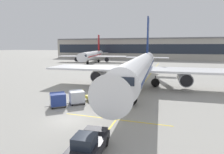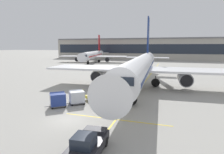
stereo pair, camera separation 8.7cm
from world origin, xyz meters
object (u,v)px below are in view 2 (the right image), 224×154
object	(u,v)px
ground_crew_by_loader	(99,95)
safety_cone_wingtip	(116,84)
distant_airplane	(93,55)
safety_cone_nose_mark	(107,85)
parked_airplane	(141,67)
baggage_cart_lead	(77,97)
pushback_tug	(88,144)
ground_crew_marshaller	(72,96)
ground_crew_by_carts	(83,95)
belt_loader	(99,94)
baggage_cart_second	(58,99)
safety_cone_engine_keepout	(107,84)

from	to	relation	value
ground_crew_by_loader	safety_cone_wingtip	world-z (taller)	ground_crew_by_loader
distant_airplane	safety_cone_nose_mark	bearing A→B (deg)	-64.17
parked_airplane	baggage_cart_lead	distance (m)	15.24
pushback_tug	safety_cone_wingtip	bearing A→B (deg)	101.43
pushback_tug	ground_crew_marshaller	size ratio (longest dim) A/B	2.60
ground_crew_by_loader	ground_crew_by_carts	size ratio (longest dim) A/B	1.00
ground_crew_by_carts	ground_crew_marshaller	world-z (taller)	same
belt_loader	baggage_cart_lead	bearing A→B (deg)	-123.54
belt_loader	safety_cone_wingtip	xyz separation A→B (m)	(-0.39, 10.45, -0.53)
parked_airplane	baggage_cart_second	size ratio (longest dim) A/B	17.82
baggage_cart_second	parked_airplane	bearing A→B (deg)	61.34
safety_cone_nose_mark	safety_cone_engine_keepout	bearing A→B (deg)	109.86
belt_loader	ground_crew_by_loader	xyz separation A→B (m)	(0.54, -1.52, 0.17)
parked_airplane	safety_cone_wingtip	world-z (taller)	parked_airplane
baggage_cart_lead	ground_crew_by_carts	xyz separation A→B (m)	(0.27, 1.31, -0.00)
baggage_cart_lead	safety_cone_engine_keepout	xyz separation A→B (m)	(0.14, 12.45, -0.62)
parked_airplane	pushback_tug	bearing A→B (deg)	-89.95
baggage_cart_second	safety_cone_nose_mark	bearing A→B (deg)	80.62
pushback_tug	distant_airplane	xyz separation A→B (m)	(-31.21, 74.14, 2.55)
belt_loader	ground_crew_by_carts	world-z (taller)	belt_loader
safety_cone_engine_keepout	safety_cone_nose_mark	bearing A→B (deg)	-70.14
safety_cone_wingtip	ground_crew_marshaller	bearing A→B (deg)	-100.22
ground_crew_by_carts	safety_cone_nose_mark	bearing A→B (deg)	88.94
belt_loader	ground_crew_marshaller	size ratio (longest dim) A/B	2.78
baggage_cart_second	distant_airplane	world-z (taller)	distant_airplane
ground_crew_marshaller	safety_cone_wingtip	bearing A→B (deg)	79.78
parked_airplane	belt_loader	world-z (taller)	parked_airplane
ground_crew_by_loader	safety_cone_engine_keepout	world-z (taller)	ground_crew_by_loader
baggage_cart_second	safety_cone_engine_keepout	xyz separation A→B (m)	(1.90, 14.35, -0.62)
pushback_tug	distant_airplane	bearing A→B (deg)	112.83
safety_cone_wingtip	belt_loader	bearing A→B (deg)	-87.89
ground_crew_by_loader	safety_cone_engine_keepout	size ratio (longest dim) A/B	2.24
safety_cone_engine_keepout	safety_cone_wingtip	bearing A→B (deg)	36.10
pushback_tug	safety_cone_wingtip	distance (m)	24.94
ground_crew_by_loader	distant_airplane	world-z (taller)	distant_airplane
baggage_cart_lead	ground_crew_by_loader	xyz separation A→B (m)	(2.61, 1.61, -0.00)
baggage_cart_second	safety_cone_engine_keepout	size ratio (longest dim) A/B	3.34
ground_crew_by_loader	ground_crew_marshaller	xyz separation A→B (m)	(-3.38, -1.63, 0.00)
parked_airplane	baggage_cart_second	world-z (taller)	parked_airplane
ground_crew_marshaller	distant_airplane	world-z (taller)	distant_airplane
baggage_cart_second	safety_cone_wingtip	bearing A→B (deg)	77.44
baggage_cart_second	distant_airplane	size ratio (longest dim) A/B	0.06
safety_cone_wingtip	safety_cone_nose_mark	distance (m)	2.37
ground_crew_marshaller	distant_airplane	distance (m)	67.68
pushback_tug	safety_cone_nose_mark	size ratio (longest dim) A/B	6.38
ground_crew_marshaller	distant_airplane	size ratio (longest dim) A/B	0.04
belt_loader	pushback_tug	bearing A→B (deg)	-71.96
belt_loader	ground_crew_marshaller	bearing A→B (deg)	-131.99
ground_crew_by_carts	safety_cone_engine_keepout	xyz separation A→B (m)	(-0.13, 11.14, -0.62)
pushback_tug	ground_crew_marshaller	world-z (taller)	pushback_tug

